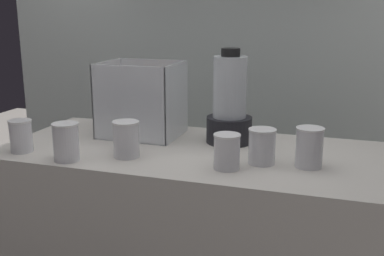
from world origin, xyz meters
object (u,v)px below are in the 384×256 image
(carrot_display_bin, at_px, (142,113))
(juice_cup_beet_far_right, at_px, (262,148))
(juice_cup_orange_middle, at_px, (126,140))
(juice_cup_pomegranate_right, at_px, (227,153))
(juice_cup_carrot_rightmost, at_px, (309,150))
(juice_cup_orange_far_left, at_px, (21,137))
(juice_cup_beet_left, at_px, (66,144))
(blender_pitcher, at_px, (230,106))

(carrot_display_bin, bearing_deg, juice_cup_beet_far_right, -21.78)
(juice_cup_orange_middle, distance_m, juice_cup_pomegranate_right, 0.36)
(juice_cup_orange_middle, height_order, juice_cup_carrot_rightmost, juice_cup_carrot_rightmost)
(juice_cup_beet_far_right, bearing_deg, juice_cup_orange_far_left, -170.82)
(juice_cup_pomegranate_right, bearing_deg, carrot_display_bin, 145.22)
(juice_cup_beet_far_right, distance_m, juice_cup_carrot_rightmost, 0.15)
(juice_cup_orange_far_left, xyz_separation_m, juice_cup_orange_middle, (0.38, 0.06, 0.00))
(juice_cup_beet_left, bearing_deg, juice_cup_beet_far_right, 15.26)
(juice_cup_pomegranate_right, distance_m, juice_cup_carrot_rightmost, 0.27)
(blender_pitcher, height_order, juice_cup_orange_far_left, blender_pitcher)
(juice_cup_orange_far_left, relative_size, juice_cup_beet_left, 0.90)
(blender_pitcher, relative_size, juice_cup_orange_middle, 2.84)
(carrot_display_bin, xyz_separation_m, juice_cup_pomegranate_right, (0.43, -0.30, -0.04))
(carrot_display_bin, distance_m, juice_cup_beet_far_right, 0.57)
(blender_pitcher, distance_m, juice_cup_orange_far_left, 0.77)
(carrot_display_bin, relative_size, blender_pitcher, 0.86)
(carrot_display_bin, height_order, juice_cup_orange_far_left, carrot_display_bin)
(carrot_display_bin, height_order, juice_cup_pomegranate_right, carrot_display_bin)
(juice_cup_orange_middle, bearing_deg, juice_cup_beet_far_right, 9.03)
(juice_cup_beet_left, bearing_deg, juice_cup_pomegranate_right, 9.14)
(juice_cup_beet_left, relative_size, juice_cup_orange_middle, 1.03)
(juice_cup_pomegranate_right, xyz_separation_m, juice_cup_beet_far_right, (0.10, 0.09, 0.00))
(blender_pitcher, bearing_deg, carrot_display_bin, -179.05)
(juice_cup_orange_far_left, xyz_separation_m, juice_cup_beet_far_right, (0.84, 0.14, -0.00))
(juice_cup_pomegranate_right, bearing_deg, juice_cup_orange_middle, 177.82)
(carrot_display_bin, height_order, blender_pitcher, blender_pitcher)
(blender_pitcher, bearing_deg, juice_cup_carrot_rightmost, -32.97)
(blender_pitcher, bearing_deg, juice_cup_orange_middle, -135.68)
(blender_pitcher, xyz_separation_m, juice_cup_pomegranate_right, (0.07, -0.30, -0.09))
(carrot_display_bin, height_order, juice_cup_beet_far_right, carrot_display_bin)
(carrot_display_bin, distance_m, juice_cup_carrot_rightmost, 0.70)
(juice_cup_beet_left, height_order, juice_cup_orange_middle, juice_cup_beet_left)
(juice_cup_beet_far_right, bearing_deg, carrot_display_bin, 158.22)
(juice_cup_orange_far_left, relative_size, juice_cup_pomegranate_right, 1.02)
(juice_cup_orange_middle, relative_size, juice_cup_carrot_rightmost, 0.96)
(juice_cup_orange_middle, relative_size, juice_cup_pomegranate_right, 1.11)
(juice_cup_beet_far_right, bearing_deg, juice_cup_orange_middle, -170.97)
(juice_cup_orange_far_left, bearing_deg, juice_cup_pomegranate_right, 3.81)
(carrot_display_bin, bearing_deg, juice_cup_orange_far_left, -132.67)
(blender_pitcher, bearing_deg, juice_cup_beet_far_right, -52.81)
(juice_cup_carrot_rightmost, bearing_deg, carrot_display_bin, 163.65)
(juice_cup_orange_middle, bearing_deg, juice_cup_carrot_rightmost, 7.87)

